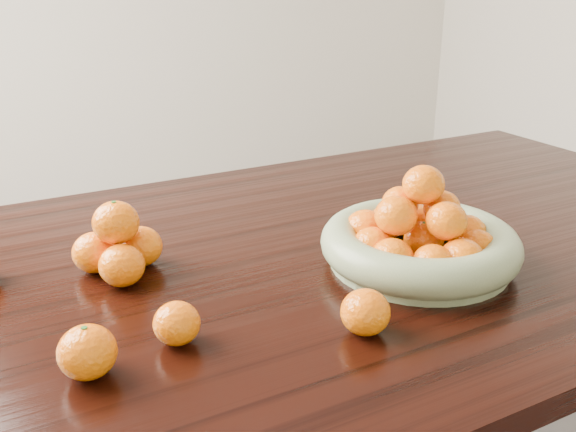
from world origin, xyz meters
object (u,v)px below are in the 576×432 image
dining_table (290,298)px  loose_orange_0 (87,352)px  fruit_bowl (419,240)px  orange_pyramid (118,246)px

dining_table → loose_orange_0: bearing=-152.6°
dining_table → fruit_bowl: bearing=-39.9°
loose_orange_0 → fruit_bowl: bearing=6.2°
fruit_bowl → loose_orange_0: (-0.56, -0.06, -0.01)m
fruit_bowl → orange_pyramid: size_ratio=2.27×
dining_table → orange_pyramid: (-0.28, 0.06, 0.14)m
fruit_bowl → orange_pyramid: 0.49m
dining_table → loose_orange_0: (-0.39, -0.20, 0.12)m
dining_table → fruit_bowl: fruit_bowl is taller
dining_table → fruit_bowl: 0.26m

